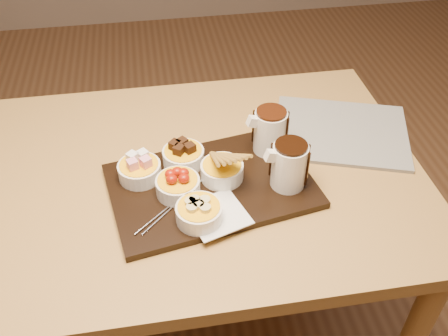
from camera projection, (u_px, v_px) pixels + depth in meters
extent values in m
plane|color=#55341D|center=(189.00, 336.00, 1.70)|extent=(5.00, 5.00, 0.00)
cube|color=#A47B3D|center=(176.00, 179.00, 1.22)|extent=(1.20, 0.80, 0.04)
cylinder|color=#A47B3D|center=(12.00, 211.00, 1.65)|extent=(0.06, 0.06, 0.71)
cylinder|color=#A47B3D|center=(324.00, 176.00, 1.79)|extent=(0.06, 0.06, 0.71)
cube|color=black|center=(211.00, 186.00, 1.16)|extent=(0.51, 0.38, 0.02)
cube|color=white|center=(217.00, 214.00, 1.08)|extent=(0.15, 0.15, 0.00)
cylinder|color=white|center=(140.00, 171.00, 1.16)|extent=(0.10, 0.10, 0.04)
cylinder|color=white|center=(183.00, 157.00, 1.20)|extent=(0.10, 0.10, 0.04)
cylinder|color=white|center=(178.00, 186.00, 1.12)|extent=(0.10, 0.10, 0.04)
cylinder|color=white|center=(222.00, 171.00, 1.16)|extent=(0.10, 0.10, 0.04)
cylinder|color=white|center=(199.00, 213.00, 1.06)|extent=(0.10, 0.10, 0.04)
cylinder|color=silver|center=(289.00, 166.00, 1.12)|extent=(0.09, 0.09, 0.11)
cylinder|color=silver|center=(270.00, 132.00, 1.21)|extent=(0.09, 0.09, 0.11)
cube|color=beige|center=(341.00, 132.00, 1.32)|extent=(0.42, 0.37, 0.01)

